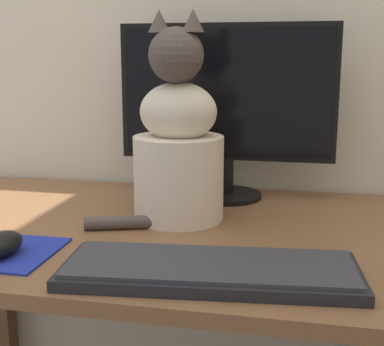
{
  "coord_description": "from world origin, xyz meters",
  "views": [
    {
      "loc": [
        0.18,
        -0.97,
        1.03
      ],
      "look_at": [
        -0.01,
        -0.08,
        0.83
      ],
      "focal_mm": 50.0,
      "sensor_mm": 36.0,
      "label": 1
    }
  ],
  "objects_px": {
    "computer_mouse_left": "(0,244)",
    "cat": "(178,145)",
    "monitor": "(227,103)",
    "keyboard": "(210,270)"
  },
  "relations": [
    {
      "from": "cat",
      "to": "computer_mouse_left",
      "type": "bearing_deg",
      "value": -129.26
    },
    {
      "from": "monitor",
      "to": "computer_mouse_left",
      "type": "relative_size",
      "value": 5.14
    },
    {
      "from": "keyboard",
      "to": "cat",
      "type": "relative_size",
      "value": 1.11
    },
    {
      "from": "computer_mouse_left",
      "to": "cat",
      "type": "bearing_deg",
      "value": 48.69
    },
    {
      "from": "monitor",
      "to": "cat",
      "type": "distance_m",
      "value": 0.22
    },
    {
      "from": "computer_mouse_left",
      "to": "monitor",
      "type": "bearing_deg",
      "value": 56.28
    },
    {
      "from": "monitor",
      "to": "keyboard",
      "type": "xyz_separation_m",
      "value": [
        0.04,
        -0.47,
        -0.21
      ]
    },
    {
      "from": "keyboard",
      "to": "cat",
      "type": "distance_m",
      "value": 0.34
    },
    {
      "from": "monitor",
      "to": "computer_mouse_left",
      "type": "height_order",
      "value": "monitor"
    },
    {
      "from": "cat",
      "to": "monitor",
      "type": "bearing_deg",
      "value": 71.84
    }
  ]
}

